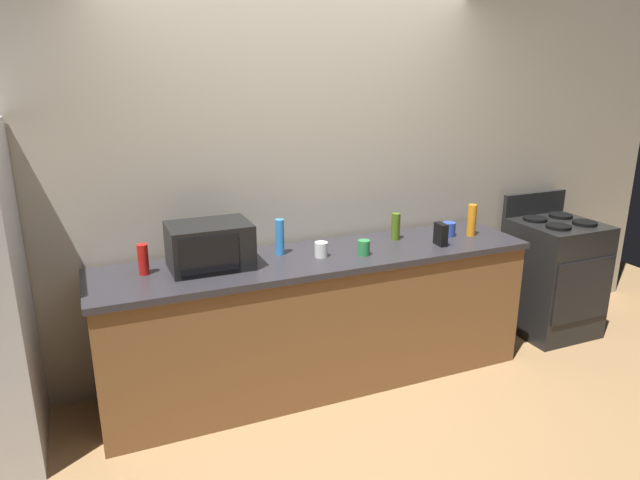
{
  "coord_description": "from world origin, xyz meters",
  "views": [
    {
      "loc": [
        -1.35,
        -2.77,
        2.06
      ],
      "look_at": [
        0.0,
        0.4,
        1.0
      ],
      "focal_mm": 32.1,
      "sensor_mm": 36.0,
      "label": 1
    }
  ],
  "objects_px": {
    "stove_range": "(553,276)",
    "mug_blue": "(449,229)",
    "bottle_dish_soap": "(472,220)",
    "mug_white": "(321,250)",
    "bottle_spray_cleaner": "(280,237)",
    "bottle_hot_sauce": "(143,259)",
    "microwave": "(210,246)",
    "cordless_phone": "(441,234)",
    "bottle_olive_oil": "(396,226)",
    "mug_green": "(364,248)"
  },
  "relations": [
    {
      "from": "stove_range",
      "to": "bottle_spray_cleaner",
      "type": "relative_size",
      "value": 4.68
    },
    {
      "from": "stove_range",
      "to": "bottle_olive_oil",
      "type": "height_order",
      "value": "bottle_olive_oil"
    },
    {
      "from": "bottle_dish_soap",
      "to": "mug_white",
      "type": "distance_m",
      "value": 1.16
    },
    {
      "from": "stove_range",
      "to": "mug_green",
      "type": "relative_size",
      "value": 11.06
    },
    {
      "from": "bottle_olive_oil",
      "to": "mug_blue",
      "type": "xyz_separation_m",
      "value": [
        0.39,
        -0.07,
        -0.04
      ]
    },
    {
      "from": "microwave",
      "to": "mug_green",
      "type": "xyz_separation_m",
      "value": [
        0.95,
        -0.16,
        -0.09
      ]
    },
    {
      "from": "cordless_phone",
      "to": "bottle_hot_sauce",
      "type": "height_order",
      "value": "bottle_hot_sauce"
    },
    {
      "from": "mug_green",
      "to": "microwave",
      "type": "bearing_deg",
      "value": 170.64
    },
    {
      "from": "bottle_hot_sauce",
      "to": "mug_blue",
      "type": "xyz_separation_m",
      "value": [
        2.08,
        -0.04,
        -0.04
      ]
    },
    {
      "from": "mug_white",
      "to": "mug_blue",
      "type": "height_order",
      "value": "mug_blue"
    },
    {
      "from": "microwave",
      "to": "bottle_olive_oil",
      "type": "distance_m",
      "value": 1.31
    },
    {
      "from": "bottle_dish_soap",
      "to": "mug_green",
      "type": "xyz_separation_m",
      "value": [
        -0.9,
        -0.09,
        -0.06
      ]
    },
    {
      "from": "stove_range",
      "to": "mug_blue",
      "type": "distance_m",
      "value": 1.11
    },
    {
      "from": "stove_range",
      "to": "bottle_hot_sauce",
      "type": "distance_m",
      "value": 3.12
    },
    {
      "from": "mug_white",
      "to": "bottle_olive_oil",
      "type": "bearing_deg",
      "value": 13.14
    },
    {
      "from": "bottle_hot_sauce",
      "to": "mug_blue",
      "type": "bearing_deg",
      "value": -1.07
    },
    {
      "from": "stove_range",
      "to": "cordless_phone",
      "type": "distance_m",
      "value": 1.29
    },
    {
      "from": "cordless_phone",
      "to": "bottle_olive_oil",
      "type": "distance_m",
      "value": 0.31
    },
    {
      "from": "bottle_olive_oil",
      "to": "bottle_dish_soap",
      "type": "relative_size",
      "value": 0.82
    },
    {
      "from": "mug_white",
      "to": "cordless_phone",
      "type": "bearing_deg",
      "value": -5.97
    },
    {
      "from": "bottle_olive_oil",
      "to": "mug_blue",
      "type": "relative_size",
      "value": 1.9
    },
    {
      "from": "mug_white",
      "to": "mug_green",
      "type": "bearing_deg",
      "value": -15.75
    },
    {
      "from": "microwave",
      "to": "bottle_dish_soap",
      "type": "distance_m",
      "value": 1.85
    },
    {
      "from": "bottle_hot_sauce",
      "to": "cordless_phone",
      "type": "bearing_deg",
      "value": -5.96
    },
    {
      "from": "stove_range",
      "to": "bottle_spray_cleaner",
      "type": "distance_m",
      "value": 2.3
    },
    {
      "from": "mug_blue",
      "to": "microwave",
      "type": "bearing_deg",
      "value": 179.68
    },
    {
      "from": "microwave",
      "to": "mug_blue",
      "type": "height_order",
      "value": "microwave"
    },
    {
      "from": "bottle_olive_oil",
      "to": "mug_white",
      "type": "bearing_deg",
      "value": -166.86
    },
    {
      "from": "bottle_olive_oil",
      "to": "mug_blue",
      "type": "bearing_deg",
      "value": -10.52
    },
    {
      "from": "bottle_spray_cleaner",
      "to": "mug_blue",
      "type": "relative_size",
      "value": 2.36
    },
    {
      "from": "bottle_dish_soap",
      "to": "microwave",
      "type": "bearing_deg",
      "value": 177.99
    },
    {
      "from": "mug_green",
      "to": "mug_blue",
      "type": "distance_m",
      "value": 0.76
    },
    {
      "from": "bottle_spray_cleaner",
      "to": "bottle_dish_soap",
      "type": "distance_m",
      "value": 1.39
    },
    {
      "from": "cordless_phone",
      "to": "bottle_hot_sauce",
      "type": "bearing_deg",
      "value": 178.13
    },
    {
      "from": "bottle_spray_cleaner",
      "to": "bottle_hot_sauce",
      "type": "xyz_separation_m",
      "value": [
        -0.84,
        -0.04,
        -0.02
      ]
    },
    {
      "from": "bottle_spray_cleaner",
      "to": "mug_white",
      "type": "relative_size",
      "value": 2.42
    },
    {
      "from": "stove_range",
      "to": "bottle_olive_oil",
      "type": "relative_size",
      "value": 5.83
    },
    {
      "from": "bottle_olive_oil",
      "to": "bottle_dish_soap",
      "type": "xyz_separation_m",
      "value": [
        0.54,
        -0.13,
        0.02
      ]
    },
    {
      "from": "mug_white",
      "to": "bottle_spray_cleaner",
      "type": "bearing_deg",
      "value": 146.53
    },
    {
      "from": "bottle_spray_cleaner",
      "to": "bottle_dish_soap",
      "type": "bearing_deg",
      "value": -5.37
    },
    {
      "from": "bottle_hot_sauce",
      "to": "mug_blue",
      "type": "distance_m",
      "value": 2.08
    },
    {
      "from": "bottle_spray_cleaner",
      "to": "stove_range",
      "type": "bearing_deg",
      "value": -2.91
    },
    {
      "from": "mug_white",
      "to": "microwave",
      "type": "bearing_deg",
      "value": 173.17
    },
    {
      "from": "bottle_dish_soap",
      "to": "bottle_olive_oil",
      "type": "bearing_deg",
      "value": 166.69
    },
    {
      "from": "mug_blue",
      "to": "bottle_hot_sauce",
      "type": "bearing_deg",
      "value": 178.93
    },
    {
      "from": "cordless_phone",
      "to": "bottle_dish_soap",
      "type": "bearing_deg",
      "value": 21.66
    },
    {
      "from": "stove_range",
      "to": "mug_white",
      "type": "distance_m",
      "value": 2.06
    },
    {
      "from": "microwave",
      "to": "bottle_spray_cleaner",
      "type": "relative_size",
      "value": 2.08
    },
    {
      "from": "bottle_hot_sauce",
      "to": "mug_blue",
      "type": "relative_size",
      "value": 1.86
    },
    {
      "from": "bottle_olive_oil",
      "to": "mug_green",
      "type": "relative_size",
      "value": 1.9
    }
  ]
}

